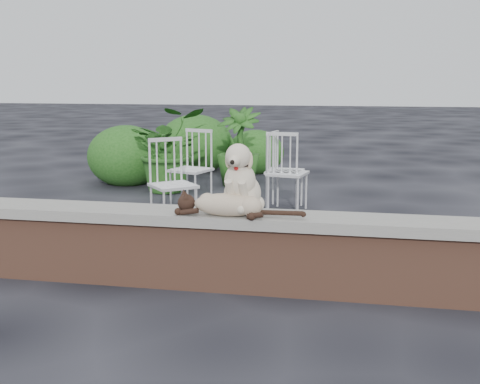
% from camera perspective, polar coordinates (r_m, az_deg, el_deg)
% --- Properties ---
extents(ground, '(60.00, 60.00, 0.00)m').
position_cam_1_polar(ground, '(4.50, 7.74, -9.56)').
color(ground, black).
rests_on(ground, ground).
extents(brick_wall, '(6.00, 0.30, 0.50)m').
position_cam_1_polar(brick_wall, '(4.42, 7.82, -6.52)').
color(brick_wall, brown).
rests_on(brick_wall, ground).
extents(capstone, '(6.20, 0.40, 0.08)m').
position_cam_1_polar(capstone, '(4.34, 7.92, -2.87)').
color(capstone, slate).
rests_on(capstone, brick_wall).
extents(dog, '(0.39, 0.49, 0.53)m').
position_cam_1_polar(dog, '(4.39, 0.24, 1.47)').
color(dog, beige).
rests_on(dog, capstone).
extents(cat, '(1.13, 0.38, 0.19)m').
position_cam_1_polar(cat, '(4.29, -1.18, -1.09)').
color(cat, tan).
rests_on(cat, capstone).
extents(chair_a, '(0.79, 0.79, 0.94)m').
position_cam_1_polar(chair_a, '(6.28, -6.41, 0.78)').
color(chair_a, silver).
rests_on(chair_a, ground).
extents(chair_b, '(0.71, 0.71, 0.94)m').
position_cam_1_polar(chair_b, '(7.33, -4.72, 2.26)').
color(chair_b, silver).
rests_on(chair_b, ground).
extents(chair_e, '(0.65, 0.65, 0.94)m').
position_cam_1_polar(chair_e, '(7.07, 4.59, 1.94)').
color(chair_e, silver).
rests_on(chair_e, ground).
extents(chair_c, '(0.60, 0.60, 0.94)m').
position_cam_1_polar(chair_c, '(7.21, 4.30, 2.13)').
color(chair_c, silver).
rests_on(chair_c, ground).
extents(potted_plant_a, '(1.35, 1.28, 1.18)m').
position_cam_1_polar(potted_plant_a, '(8.32, -6.78, 4.07)').
color(potted_plant_a, '#1B4A15').
rests_on(potted_plant_a, ground).
extents(potted_plant_b, '(0.77, 0.77, 1.15)m').
position_cam_1_polar(potted_plant_b, '(8.70, -0.15, 4.34)').
color(potted_plant_b, '#1B4A15').
rests_on(potted_plant_b, ground).
extents(shrubbery, '(2.77, 2.56, 1.01)m').
position_cam_1_polar(shrubbery, '(9.70, -5.29, 4.05)').
color(shrubbery, '#1B4A15').
rests_on(shrubbery, ground).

